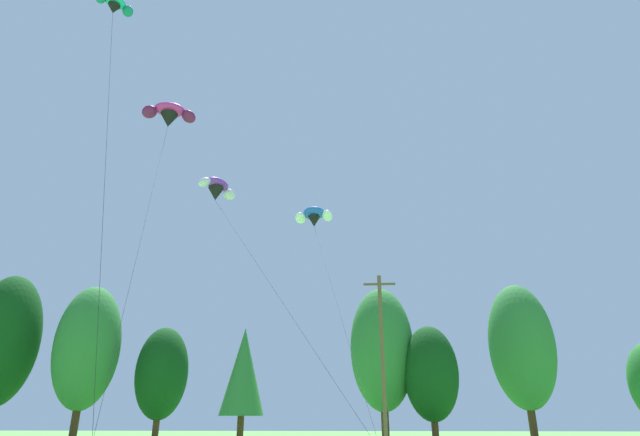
{
  "coord_description": "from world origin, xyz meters",
  "views": [
    {
      "loc": [
        3.81,
        3.81,
        2.22
      ],
      "look_at": [
        2.4,
        24.41,
        10.46
      ],
      "focal_mm": 28.44,
      "sensor_mm": 36.0,
      "label": 1
    }
  ],
  "objects_px": {
    "utility_pole": "(383,357)",
    "parafoil_kite_far_teal": "(115,5)",
    "parafoil_kite_mid_purple": "(217,189)",
    "parafoil_kite_high_magenta": "(169,115)",
    "parafoil_kite_low_blue_white": "(314,217)"
  },
  "relations": [
    {
      "from": "utility_pole",
      "to": "parafoil_kite_low_blue_white",
      "type": "relative_size",
      "value": 0.52
    },
    {
      "from": "parafoil_kite_high_magenta",
      "to": "parafoil_kite_far_teal",
      "type": "height_order",
      "value": "parafoil_kite_far_teal"
    },
    {
      "from": "parafoil_kite_mid_purple",
      "to": "parafoil_kite_far_teal",
      "type": "distance_m",
      "value": 12.44
    },
    {
      "from": "parafoil_kite_high_magenta",
      "to": "parafoil_kite_far_teal",
      "type": "distance_m",
      "value": 8.63
    },
    {
      "from": "parafoil_kite_high_magenta",
      "to": "parafoil_kite_far_teal",
      "type": "relative_size",
      "value": 0.94
    },
    {
      "from": "parafoil_kite_mid_purple",
      "to": "parafoil_kite_low_blue_white",
      "type": "distance_m",
      "value": 11.42
    },
    {
      "from": "parafoil_kite_mid_purple",
      "to": "parafoil_kite_low_blue_white",
      "type": "height_order",
      "value": "parafoil_kite_low_blue_white"
    },
    {
      "from": "parafoil_kite_high_magenta",
      "to": "parafoil_kite_mid_purple",
      "type": "bearing_deg",
      "value": 14.98
    },
    {
      "from": "utility_pole",
      "to": "parafoil_kite_mid_purple",
      "type": "relative_size",
      "value": 0.71
    },
    {
      "from": "utility_pole",
      "to": "parafoil_kite_far_teal",
      "type": "distance_m",
      "value": 26.78
    },
    {
      "from": "utility_pole",
      "to": "parafoil_kite_far_teal",
      "type": "xyz_separation_m",
      "value": [
        -14.81,
        -13.41,
        17.83
      ]
    },
    {
      "from": "utility_pole",
      "to": "parafoil_kite_low_blue_white",
      "type": "height_order",
      "value": "parafoil_kite_low_blue_white"
    },
    {
      "from": "parafoil_kite_low_blue_white",
      "to": "utility_pole",
      "type": "bearing_deg",
      "value": -48.33
    },
    {
      "from": "parafoil_kite_high_magenta",
      "to": "parafoil_kite_mid_purple",
      "type": "height_order",
      "value": "parafoil_kite_high_magenta"
    },
    {
      "from": "parafoil_kite_mid_purple",
      "to": "parafoil_kite_far_teal",
      "type": "bearing_deg",
      "value": -112.69
    }
  ]
}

